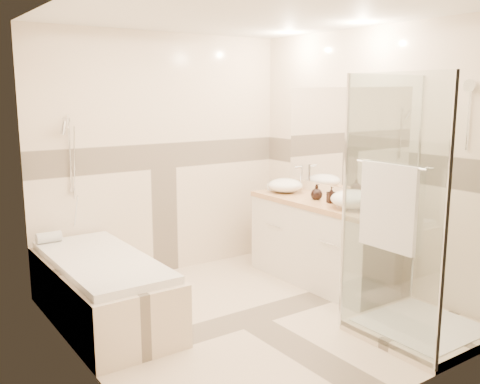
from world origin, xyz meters
TOP-DOWN VIEW (x-y plane):
  - room at (0.06, 0.01)m, footprint 2.82×3.02m
  - bathtub at (-1.02, 0.65)m, footprint 0.75×1.70m
  - vanity at (1.12, 0.30)m, footprint 0.58×1.62m
  - shower_enclosure at (0.83, -0.97)m, footprint 0.96×0.93m
  - vessel_sink_near at (1.10, 0.85)m, footprint 0.37×0.37m
  - vessel_sink_far at (1.10, -0.14)m, footprint 0.43×0.43m
  - faucet_near at (1.32, 0.85)m, footprint 0.11×0.03m
  - faucet_far at (1.32, -0.14)m, footprint 0.11×0.03m
  - amenity_bottle_a at (1.10, 0.15)m, footprint 0.09×0.09m
  - amenity_bottle_b at (1.10, 0.36)m, footprint 0.15×0.15m
  - folded_towels at (1.10, 0.96)m, footprint 0.15×0.23m
  - rolled_towel at (-1.25, 1.34)m, footprint 0.22×0.10m

SIDE VIEW (x-z plane):
  - bathtub at x=-1.02m, z-range 0.03..0.59m
  - vanity at x=1.12m, z-range 0.00..0.85m
  - shower_enclosure at x=0.83m, z-range -0.51..1.53m
  - rolled_towel at x=-1.25m, z-range 0.56..0.66m
  - folded_towels at x=1.10m, z-range 0.85..0.92m
  - vessel_sink_near at x=1.10m, z-range 0.85..1.00m
  - amenity_bottle_b at x=1.10m, z-range 0.85..1.00m
  - amenity_bottle_a at x=1.10m, z-range 0.85..1.01m
  - vessel_sink_far at x=1.10m, z-range 0.85..1.02m
  - faucet_far at x=1.32m, z-range 0.87..1.14m
  - faucet_near at x=1.32m, z-range 0.87..1.14m
  - room at x=0.06m, z-range 0.00..2.52m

